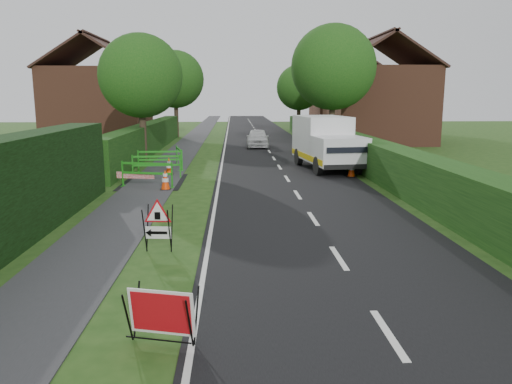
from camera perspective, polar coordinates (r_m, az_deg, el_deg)
name	(u,v)px	position (r m, az deg, el deg)	size (l,w,h in m)	color
ground	(221,277)	(9.79, -3.99, -9.68)	(120.00, 120.00, 0.00)	#1F4313
road_surface	(259,136)	(44.35, 0.33, 6.45)	(6.00, 90.00, 0.02)	black
footpath	(197,136)	(44.41, -6.82, 6.38)	(2.00, 90.00, 0.02)	#2D2D30
hedge_west_far	(149,152)	(31.79, -12.12, 4.44)	(1.00, 24.00, 1.80)	#14380F
hedge_east	(355,164)	(26.15, 11.27, 3.13)	(1.20, 50.00, 1.50)	#14380F
house_west	(99,103)	(40.49, -17.51, 9.63)	(7.50, 7.40, 7.88)	brown
house_east_a	(378,104)	(38.69, 13.75, 9.79)	(7.50, 7.40, 7.88)	brown
house_east_b	(348,102)	(52.49, 10.52, 10.12)	(7.50, 7.40, 7.88)	brown
tree_nw	(141,76)	(27.61, -13.04, 12.79)	(4.40, 4.40, 6.70)	#2D2116
tree_ne	(333,67)	(31.81, 8.82, 13.90)	(5.20, 5.20, 7.79)	#2D2116
tree_fw	(175,79)	(43.46, -9.22, 12.59)	(4.80, 4.80, 7.24)	#2D2116
tree_fe	(299,88)	(47.57, 4.95, 11.80)	(4.20, 4.20, 6.33)	#2D2116
red_rect_sign	(162,314)	(7.26, -10.75, -13.49)	(1.05, 0.79, 0.80)	black
triangle_sign	(156,222)	(11.25, -11.32, -3.33)	(0.76, 0.76, 1.03)	black
works_van	(326,142)	(24.04, 8.05, 5.73)	(2.80, 5.67, 2.49)	silver
traffic_cone_0	(352,168)	(21.90, 10.87, 2.70)	(0.38, 0.38, 0.79)	black
traffic_cone_1	(328,161)	(24.06, 8.20, 3.51)	(0.38, 0.38, 0.79)	black
traffic_cone_2	(320,156)	(26.05, 7.38, 4.09)	(0.38, 0.38, 0.79)	black
traffic_cone_3	(165,180)	(18.82, -10.33, 1.41)	(0.38, 0.38, 0.79)	black
traffic_cone_4	(169,166)	(22.48, -9.90, 2.95)	(0.38, 0.38, 0.79)	black
ped_barrier_0	(147,171)	(19.46, -12.36, 2.35)	(2.08, 0.83, 1.00)	#1D8418
ped_barrier_1	(156,163)	(21.66, -11.31, 3.24)	(2.08, 0.49, 1.00)	#1D8418
ped_barrier_2	(160,158)	(23.53, -10.89, 3.85)	(2.08, 0.46, 1.00)	#1D8418
ped_barrier_3	(179,155)	(24.55, -8.82, 4.20)	(0.78, 2.09, 1.00)	#1D8418
redwhite_plank	(136,187)	(19.80, -13.57, 0.59)	(1.50, 0.04, 0.25)	red
hatchback_car	(258,138)	(34.23, 0.19, 6.18)	(1.47, 3.66, 1.25)	silver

